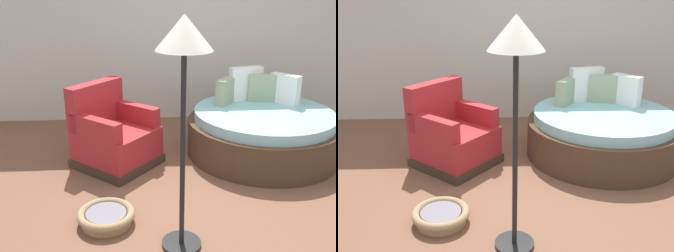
% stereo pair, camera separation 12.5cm
% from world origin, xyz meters
% --- Properties ---
extents(ground_plane, '(8.00, 8.00, 0.02)m').
position_xyz_m(ground_plane, '(0.00, 0.00, -0.01)').
color(ground_plane, brown).
extents(back_wall, '(8.00, 0.12, 3.01)m').
position_xyz_m(back_wall, '(0.00, 2.59, 1.50)').
color(back_wall, beige).
rests_on(back_wall, ground_plane).
extents(round_daybed, '(1.82, 1.82, 0.99)m').
position_xyz_m(round_daybed, '(0.86, 1.09, 0.29)').
color(round_daybed, '#473323').
rests_on(round_daybed, ground_plane).
extents(red_armchair, '(1.12, 1.12, 0.94)m').
position_xyz_m(red_armchair, '(-0.95, 0.92, 0.33)').
color(red_armchair, '#38281E').
rests_on(red_armchair, ground_plane).
extents(pet_basket, '(0.51, 0.51, 0.13)m').
position_xyz_m(pet_basket, '(-0.95, -0.32, 0.07)').
color(pet_basket, '#9E7F56').
rests_on(pet_basket, ground_plane).
extents(floor_lamp, '(0.40, 0.40, 1.82)m').
position_xyz_m(floor_lamp, '(-0.32, -0.67, 1.53)').
color(floor_lamp, black).
rests_on(floor_lamp, ground_plane).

